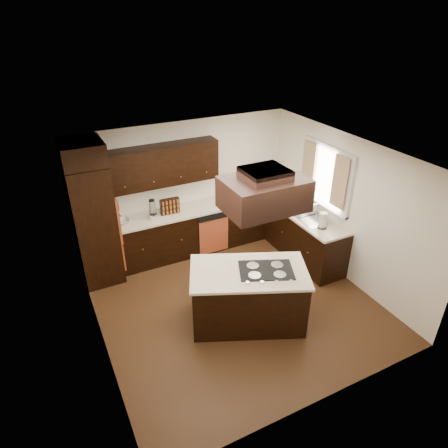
% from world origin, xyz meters
% --- Properties ---
extents(floor, '(4.20, 4.20, 0.02)m').
position_xyz_m(floor, '(0.00, 0.00, -0.01)').
color(floor, '#58361B').
rests_on(floor, ground).
extents(ceiling, '(4.20, 4.20, 0.02)m').
position_xyz_m(ceiling, '(0.00, 0.00, 2.51)').
color(ceiling, silver).
rests_on(ceiling, ground).
extents(wall_back, '(4.20, 0.02, 2.50)m').
position_xyz_m(wall_back, '(0.00, 2.11, 1.25)').
color(wall_back, white).
rests_on(wall_back, ground).
extents(wall_front, '(4.20, 0.02, 2.50)m').
position_xyz_m(wall_front, '(0.00, -2.11, 1.25)').
color(wall_front, white).
rests_on(wall_front, ground).
extents(wall_left, '(0.02, 4.20, 2.50)m').
position_xyz_m(wall_left, '(-2.11, 0.00, 1.25)').
color(wall_left, white).
rests_on(wall_left, ground).
extents(wall_right, '(0.02, 4.20, 2.50)m').
position_xyz_m(wall_right, '(2.11, 0.00, 1.25)').
color(wall_right, white).
rests_on(wall_right, ground).
extents(oven_column, '(0.65, 0.75, 2.12)m').
position_xyz_m(oven_column, '(-1.78, 1.71, 1.06)').
color(oven_column, black).
rests_on(oven_column, floor).
extents(wall_oven_face, '(0.05, 0.62, 0.78)m').
position_xyz_m(wall_oven_face, '(-1.43, 1.71, 1.12)').
color(wall_oven_face, '#C4552E').
rests_on(wall_oven_face, oven_column).
extents(base_cabinets_back, '(2.93, 0.60, 0.88)m').
position_xyz_m(base_cabinets_back, '(0.03, 1.80, 0.44)').
color(base_cabinets_back, black).
rests_on(base_cabinets_back, floor).
extents(base_cabinets_right, '(0.60, 2.40, 0.88)m').
position_xyz_m(base_cabinets_right, '(1.80, 0.90, 0.44)').
color(base_cabinets_right, black).
rests_on(base_cabinets_right, floor).
extents(countertop_back, '(2.93, 0.63, 0.04)m').
position_xyz_m(countertop_back, '(0.03, 1.79, 0.90)').
color(countertop_back, beige).
rests_on(countertop_back, base_cabinets_back).
extents(countertop_right, '(0.63, 2.40, 0.04)m').
position_xyz_m(countertop_right, '(1.79, 0.90, 0.90)').
color(countertop_right, beige).
rests_on(countertop_right, base_cabinets_right).
extents(upper_cabinets, '(2.00, 0.34, 0.72)m').
position_xyz_m(upper_cabinets, '(-0.43, 1.93, 1.81)').
color(upper_cabinets, black).
rests_on(upper_cabinets, wall_back).
extents(dishwasher_front, '(0.60, 0.05, 0.72)m').
position_xyz_m(dishwasher_front, '(0.33, 1.50, 0.40)').
color(dishwasher_front, '#C4552E').
rests_on(dishwasher_front, floor).
extents(window_frame, '(0.06, 1.32, 1.12)m').
position_xyz_m(window_frame, '(2.07, 0.55, 1.65)').
color(window_frame, silver).
rests_on(window_frame, wall_right).
extents(window_pane, '(0.00, 1.20, 1.00)m').
position_xyz_m(window_pane, '(2.10, 0.55, 1.65)').
color(window_pane, white).
rests_on(window_pane, wall_right).
extents(curtain_left, '(0.02, 0.34, 0.90)m').
position_xyz_m(curtain_left, '(2.01, 0.13, 1.70)').
color(curtain_left, beige).
rests_on(curtain_left, wall_right).
extents(curtain_right, '(0.02, 0.34, 0.90)m').
position_xyz_m(curtain_right, '(2.01, 0.97, 1.70)').
color(curtain_right, beige).
rests_on(curtain_right, wall_right).
extents(sink_rim, '(0.52, 0.84, 0.01)m').
position_xyz_m(sink_rim, '(1.80, 0.55, 0.92)').
color(sink_rim, silver).
rests_on(sink_rim, countertop_right).
extents(island, '(1.86, 1.47, 0.88)m').
position_xyz_m(island, '(-0.02, -0.44, 0.44)').
color(island, black).
rests_on(island, floor).
extents(island_top, '(1.93, 1.55, 0.04)m').
position_xyz_m(island_top, '(-0.02, -0.44, 0.90)').
color(island_top, beige).
rests_on(island_top, island).
extents(cooktop, '(0.92, 0.78, 0.01)m').
position_xyz_m(cooktop, '(0.21, -0.54, 0.93)').
color(cooktop, black).
rests_on(cooktop, island_top).
extents(range_hood, '(1.05, 0.72, 0.42)m').
position_xyz_m(range_hood, '(0.10, -0.55, 2.16)').
color(range_hood, black).
rests_on(range_hood, ceiling).
extents(hood_duct, '(0.55, 0.50, 0.13)m').
position_xyz_m(hood_duct, '(0.10, -0.55, 2.44)').
color(hood_duct, black).
rests_on(hood_duct, ceiling).
extents(blender_base, '(0.15, 0.15, 0.10)m').
position_xyz_m(blender_base, '(-0.76, 1.70, 0.97)').
color(blender_base, silver).
rests_on(blender_base, countertop_back).
extents(blender_pitcher, '(0.13, 0.13, 0.26)m').
position_xyz_m(blender_pitcher, '(-0.76, 1.70, 1.15)').
color(blender_pitcher, silver).
rests_on(blender_pitcher, blender_base).
extents(spice_rack, '(0.36, 0.10, 0.30)m').
position_xyz_m(spice_rack, '(-0.42, 1.78, 1.07)').
color(spice_rack, black).
rests_on(spice_rack, countertop_back).
extents(mixing_bowl, '(0.31, 0.31, 0.07)m').
position_xyz_m(mixing_bowl, '(-1.30, 1.81, 0.95)').
color(mixing_bowl, silver).
rests_on(mixing_bowl, countertop_back).
extents(soap_bottle, '(0.11, 0.11, 0.20)m').
position_xyz_m(soap_bottle, '(1.76, 1.05, 1.02)').
color(soap_bottle, silver).
rests_on(soap_bottle, countertop_right).
extents(paper_towel, '(0.14, 0.14, 0.29)m').
position_xyz_m(paper_towel, '(1.73, 0.10, 1.06)').
color(paper_towel, silver).
rests_on(paper_towel, countertop_right).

